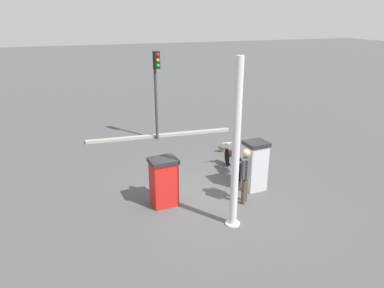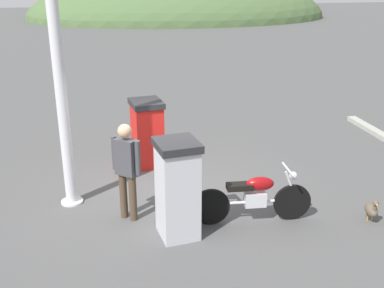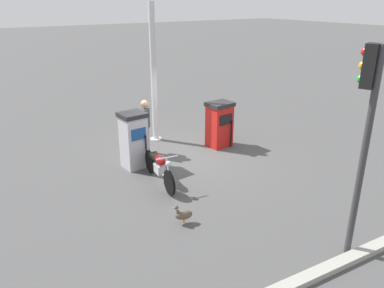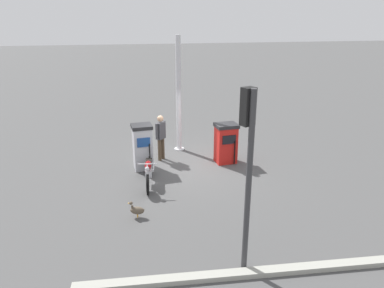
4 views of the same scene
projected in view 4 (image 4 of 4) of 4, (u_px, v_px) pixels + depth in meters
The scene contains 9 objects.
ground_plane at pixel (186, 167), 12.93m from camera, with size 120.00×120.00×0.00m, color #4C4C4C.
fuel_pump_near at pixel (143, 147), 12.51m from camera, with size 0.69×0.74×1.62m.
fuel_pump_far at pixel (226, 143), 13.09m from camera, with size 0.71×0.84×1.47m.
motorcycle_near_pump at pixel (149, 171), 11.40m from camera, with size 2.05×0.61×0.96m.
attendant_person at pixel (161, 135), 13.24m from camera, with size 0.47×0.46×1.71m.
wandering_duck at pixel (137, 210), 9.60m from camera, with size 0.29×0.46×0.47m.
roadside_traffic_light at pixel (248, 152), 6.88m from camera, with size 0.40×0.29×3.90m.
canopy_support_pole at pixel (179, 97), 13.88m from camera, with size 0.40×0.40×4.47m.
road_edge_kerb at pixel (237, 274), 7.46m from camera, with size 0.71×6.70×0.12m.
Camera 4 is at (11.71, -2.13, 5.12)m, focal length 33.61 mm.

